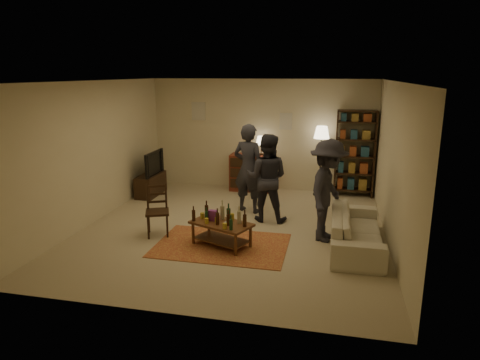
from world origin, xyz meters
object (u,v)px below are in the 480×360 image
(floor_lamp, at_px, (322,137))
(person_by_sofa, at_px, (328,191))
(coffee_table, at_px, (221,224))
(person_left, at_px, (249,168))
(tv_stand, at_px, (151,179))
(dining_chair, at_px, (157,208))
(bookshelf, at_px, (355,153))
(person_right, at_px, (267,178))
(sofa, at_px, (356,230))
(dresser, at_px, (251,172))

(floor_lamp, height_order, person_by_sofa, person_by_sofa)
(coffee_table, relative_size, person_left, 0.62)
(coffee_table, bearing_deg, tv_stand, 132.89)
(dining_chair, relative_size, bookshelf, 0.46)
(person_left, bearing_deg, person_right, 149.85)
(tv_stand, bearing_deg, person_right, -21.74)
(sofa, height_order, person_left, person_left)
(coffee_table, distance_m, floor_lamp, 3.91)
(dining_chair, xyz_separation_m, person_by_sofa, (2.97, 0.39, 0.40))
(floor_lamp, xyz_separation_m, sofa, (0.73, -3.05, -1.09))
(tv_stand, relative_size, floor_lamp, 0.64)
(dining_chair, relative_size, person_by_sofa, 0.53)
(dresser, relative_size, person_left, 0.74)
(floor_lamp, relative_size, person_right, 0.96)
(floor_lamp, xyz_separation_m, person_right, (-0.95, -2.03, -0.53))
(bookshelf, distance_m, sofa, 3.26)
(coffee_table, xyz_separation_m, bookshelf, (2.26, 3.60, 0.66))
(dining_chair, relative_size, tv_stand, 0.89)
(bookshelf, height_order, person_by_sofa, bookshelf)
(tv_stand, bearing_deg, bookshelf, 11.80)
(dining_chair, xyz_separation_m, bookshelf, (3.51, 3.34, 0.54))
(bookshelf, bearing_deg, floor_lamp, -170.45)
(coffee_table, height_order, tv_stand, tv_stand)
(coffee_table, height_order, floor_lamp, floor_lamp)
(sofa, bearing_deg, tv_stand, 64.66)
(dresser, distance_m, floor_lamp, 1.90)
(coffee_table, height_order, dresser, dresser)
(dining_chair, distance_m, person_left, 2.16)
(floor_lamp, bearing_deg, person_left, -131.70)
(coffee_table, distance_m, dresser, 3.54)
(bookshelf, distance_m, person_by_sofa, 3.00)
(person_by_sofa, bearing_deg, bookshelf, 2.82)
(person_left, bearing_deg, person_by_sofa, 158.08)
(person_left, distance_m, person_by_sofa, 2.05)
(sofa, bearing_deg, dining_chair, 92.61)
(coffee_table, relative_size, bookshelf, 0.57)
(coffee_table, height_order, person_left, person_left)
(tv_stand, distance_m, floor_lamp, 4.13)
(sofa, xyz_separation_m, person_left, (-2.13, 1.48, 0.62))
(person_right, xyz_separation_m, person_by_sofa, (1.18, -0.78, 0.03))
(coffee_table, relative_size, dresser, 0.84)
(tv_stand, xyz_separation_m, person_right, (2.97, -1.18, 0.48))
(tv_stand, height_order, floor_lamp, floor_lamp)
(coffee_table, bearing_deg, dining_chair, 168.11)
(person_left, height_order, person_right, person_left)
(coffee_table, height_order, sofa, coffee_table)
(tv_stand, relative_size, person_by_sofa, 0.60)
(coffee_table, distance_m, person_right, 1.61)
(tv_stand, xyz_separation_m, dresser, (2.25, 0.91, 0.09))
(dining_chair, relative_size, dresser, 0.69)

